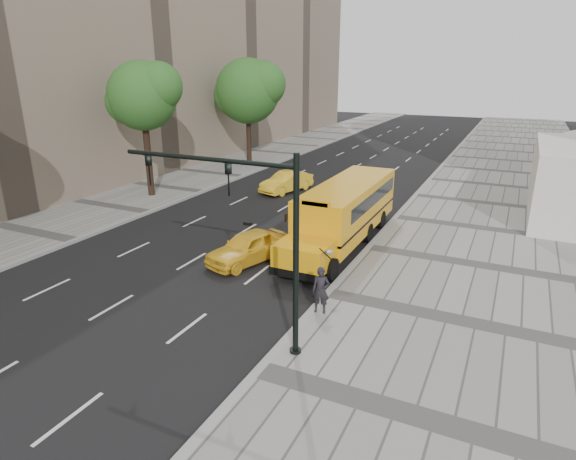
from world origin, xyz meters
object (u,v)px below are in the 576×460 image
at_px(taxi_near, 248,247).
at_px(tree_b, 143,95).
at_px(tree_c, 249,91).
at_px(school_bus, 346,208).
at_px(traffic_signal, 253,227).
at_px(taxi_far, 286,182).
at_px(pedestrian, 321,290).

bearing_deg(taxi_near, tree_b, 166.63).
bearing_deg(tree_c, school_bus, -47.20).
bearing_deg(traffic_signal, tree_b, 139.77).
height_order(school_bus, traffic_signal, traffic_signal).
xyz_separation_m(tree_b, tree_c, (0.02, 13.51, -0.28)).
height_order(taxi_far, traffic_signal, traffic_signal).
bearing_deg(tree_b, pedestrian, -32.01).
bearing_deg(pedestrian, taxi_near, 134.04).
bearing_deg(tree_c, tree_b, -90.10).
xyz_separation_m(tree_b, school_bus, (14.92, -2.57, -5.04)).
relative_size(tree_c, school_bus, 0.81).
distance_m(school_bus, taxi_far, 10.76).
relative_size(taxi_near, pedestrian, 2.45).
height_order(tree_b, taxi_far, tree_b).
xyz_separation_m(taxi_near, traffic_signal, (3.78, -6.01, 3.37)).
relative_size(tree_b, pedestrian, 5.19).
distance_m(tree_b, taxi_near, 15.12).
bearing_deg(tree_b, school_bus, -9.77).
xyz_separation_m(tree_b, traffic_signal, (15.61, -13.21, -2.71)).
distance_m(taxi_near, pedestrian, 5.92).
xyz_separation_m(school_bus, traffic_signal, (0.69, -10.64, 2.33)).
height_order(tree_c, school_bus, tree_c).
relative_size(tree_b, school_bus, 0.78).
height_order(taxi_far, pedestrian, pedestrian).
bearing_deg(traffic_signal, school_bus, 93.72).
height_order(school_bus, pedestrian, school_bus).
bearing_deg(tree_c, taxi_far, -46.69).
bearing_deg(school_bus, tree_b, 170.23).
bearing_deg(school_bus, pedestrian, -76.95).
bearing_deg(taxi_far, tree_c, 148.94).
distance_m(tree_b, pedestrian, 20.58).
height_order(school_bus, taxi_far, school_bus).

